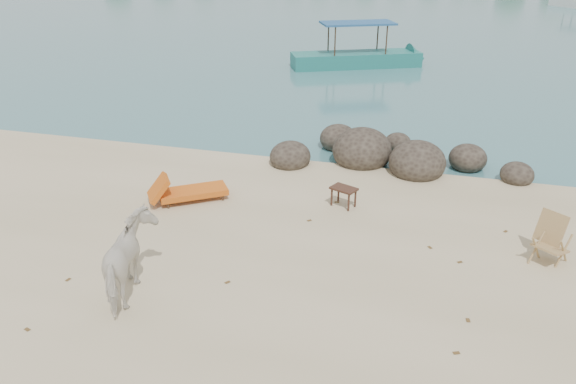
# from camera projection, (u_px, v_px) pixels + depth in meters

# --- Properties ---
(boulders) EXTENTS (6.30, 2.86, 1.13)m
(boulders) POSITION_uv_depth(u_px,v_px,m) (383.00, 155.00, 14.12)
(boulders) COLOR #2A231C
(boulders) RESTS_ON ground
(cow) EXTENTS (1.11, 1.65, 1.28)m
(cow) POSITION_uv_depth(u_px,v_px,m) (131.00, 262.00, 8.77)
(cow) COLOR silver
(cow) RESTS_ON ground
(side_table) EXTENTS (0.62, 0.52, 0.43)m
(side_table) POSITION_uv_depth(u_px,v_px,m) (343.00, 198.00, 11.85)
(side_table) COLOR #371F16
(side_table) RESTS_ON ground
(lounge_chair) EXTENTS (1.85, 1.55, 0.54)m
(lounge_chair) POSITION_uv_depth(u_px,v_px,m) (193.00, 189.00, 12.12)
(lounge_chair) COLOR orange
(lounge_chair) RESTS_ON ground
(deck_chair) EXTENTS (0.79, 0.80, 0.84)m
(deck_chair) POSITION_uv_depth(u_px,v_px,m) (551.00, 243.00, 9.74)
(deck_chair) COLOR tan
(deck_chair) RESTS_ON ground
(boat_near) EXTENTS (6.30, 3.93, 3.06)m
(boat_near) POSITION_uv_depth(u_px,v_px,m) (357.00, 30.00, 24.00)
(boat_near) COLOR #20716A
(boat_near) RESTS_ON water
(dead_leaves) EXTENTS (7.33, 7.34, 0.00)m
(dead_leaves) POSITION_uv_depth(u_px,v_px,m) (337.00, 308.00, 8.72)
(dead_leaves) COLOR brown
(dead_leaves) RESTS_ON ground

